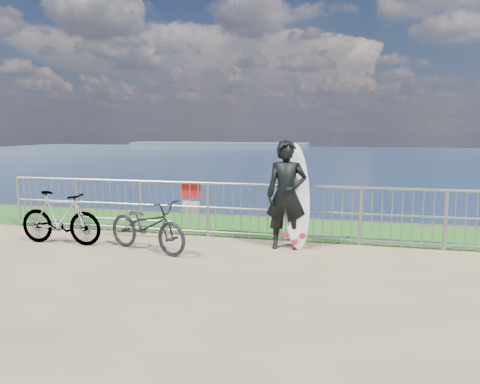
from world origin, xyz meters
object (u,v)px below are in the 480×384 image
(surfer, at_px, (286,195))
(bicycle_near, at_px, (147,225))
(surfboard, at_px, (296,200))
(bicycle_far, at_px, (60,218))

(surfer, xyz_separation_m, bicycle_near, (-2.39, -0.82, -0.52))
(surfer, distance_m, surfboard, 0.22)
(bicycle_near, relative_size, bicycle_far, 1.06)
(surfboard, relative_size, bicycle_near, 1.08)
(surfer, relative_size, surfboard, 1.03)
(bicycle_near, bearing_deg, surfboard, -49.99)
(bicycle_near, bearing_deg, bicycle_far, 107.46)
(surfboard, height_order, bicycle_far, surfboard)
(bicycle_near, xyz_separation_m, bicycle_far, (-1.83, 0.09, 0.04))
(surfboard, bearing_deg, surfer, -149.78)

